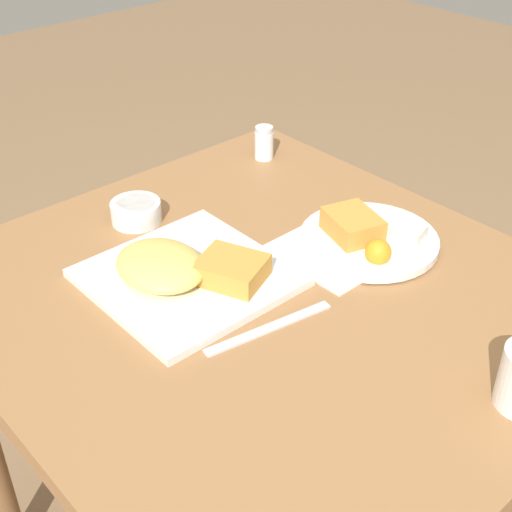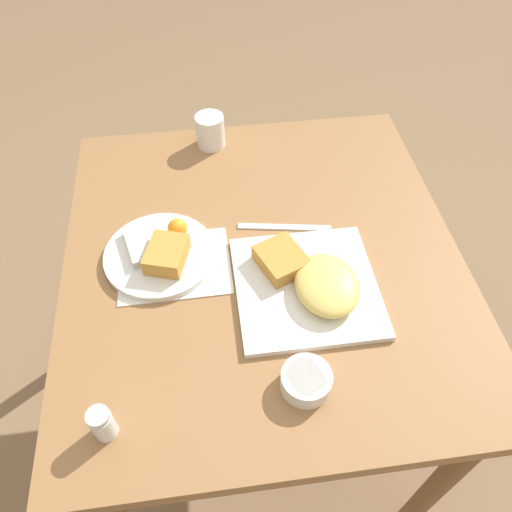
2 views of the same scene
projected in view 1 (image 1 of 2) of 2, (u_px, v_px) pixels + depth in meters
dining_table at (266, 336)px, 1.18m from camera, size 0.94×0.86×0.75m
menu_card at (346, 244)px, 1.24m from camera, size 0.19×0.24×0.00m
plate_square_near at (183, 272)px, 1.13m from camera, size 0.29×0.29×0.06m
plate_oval_far at (368, 236)px, 1.23m from camera, size 0.24×0.24×0.05m
sauce_ramekin at (136, 211)px, 1.29m from camera, size 0.09×0.09×0.04m
salt_shaker at (264, 145)px, 1.50m from camera, size 0.04×0.04×0.07m
butter_knife at (269, 328)px, 1.05m from camera, size 0.05×0.21×0.00m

